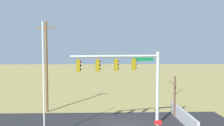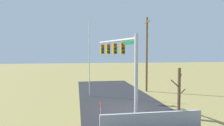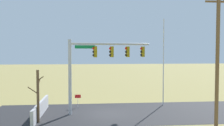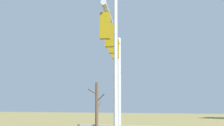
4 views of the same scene
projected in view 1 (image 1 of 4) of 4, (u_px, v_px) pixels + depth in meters
name	position (u px, v px, depth m)	size (l,w,h in m)	color
ground_plane	(122.00, 125.00, 19.63)	(160.00, 160.00, 0.00)	olive
road_surface	(75.00, 126.00, 19.51)	(28.00, 8.00, 0.01)	#232326
sidewalk_corner	(168.00, 125.00, 19.83)	(6.00, 6.00, 0.01)	#B7B5AD
retaining_fence	(183.00, 117.00, 20.19)	(0.20, 6.69, 1.19)	#A8A8AD
signal_mast	(130.00, 73.00, 18.82)	(7.34, 2.10, 6.36)	#B2B5BA
flagpole	(43.00, 81.00, 16.36)	(0.10, 0.10, 8.54)	silver
utility_pole	(46.00, 66.00, 23.63)	(1.90, 0.26, 9.41)	brown
bare_tree	(175.00, 96.00, 22.00)	(1.27, 1.02, 3.97)	brown
open_sign	(158.00, 124.00, 17.14)	(0.56, 0.04, 1.22)	silver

